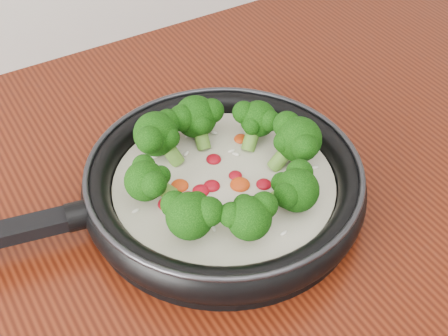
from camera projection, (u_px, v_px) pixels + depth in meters
skillet at (221, 182)px, 0.68m from camera, size 0.49×0.35×0.09m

